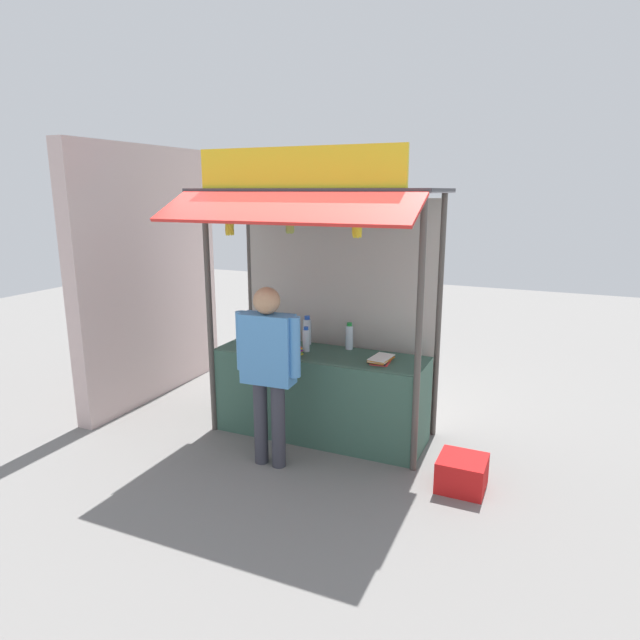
{
  "coord_description": "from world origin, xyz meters",
  "views": [
    {
      "loc": [
        2.15,
        -4.9,
        2.51
      ],
      "look_at": [
        0.0,
        0.0,
        1.24
      ],
      "focal_mm": 30.72,
      "sensor_mm": 36.0,
      "label": 1
    }
  ],
  "objects_px": {
    "water_bottle_far_right": "(349,337)",
    "magazine_stack_rear_center": "(381,359)",
    "magazine_stack_back_right": "(274,346)",
    "plastic_crate": "(462,473)",
    "water_bottle_right": "(306,340)",
    "water_bottle_mid_right": "(248,331)",
    "banana_bunch_rightmost": "(357,229)",
    "water_bottle_front_right": "(250,330)",
    "banana_bunch_inner_left": "(230,228)",
    "vendor_person": "(268,361)",
    "water_bottle_far_left": "(307,331)",
    "banana_bunch_inner_right": "(290,226)",
    "water_bottle_back_left": "(281,333)",
    "magazine_stack_left": "(287,353)"
  },
  "relations": [
    {
      "from": "water_bottle_mid_right",
      "to": "banana_bunch_rightmost",
      "type": "height_order",
      "value": "banana_bunch_rightmost"
    },
    {
      "from": "water_bottle_far_left",
      "to": "water_bottle_right",
      "type": "distance_m",
      "value": 0.27
    },
    {
      "from": "water_bottle_front_right",
      "to": "magazine_stack_left",
      "type": "height_order",
      "value": "water_bottle_front_right"
    },
    {
      "from": "water_bottle_back_left",
      "to": "magazine_stack_left",
      "type": "distance_m",
      "value": 0.52
    },
    {
      "from": "water_bottle_far_left",
      "to": "plastic_crate",
      "type": "relative_size",
      "value": 0.78
    },
    {
      "from": "magazine_stack_left",
      "to": "magazine_stack_rear_center",
      "type": "relative_size",
      "value": 0.98
    },
    {
      "from": "vendor_person",
      "to": "plastic_crate",
      "type": "relative_size",
      "value": 4.23
    },
    {
      "from": "water_bottle_far_right",
      "to": "magazine_stack_rear_center",
      "type": "distance_m",
      "value": 0.53
    },
    {
      "from": "magazine_stack_left",
      "to": "plastic_crate",
      "type": "relative_size",
      "value": 0.78
    },
    {
      "from": "water_bottle_back_left",
      "to": "banana_bunch_rightmost",
      "type": "bearing_deg",
      "value": -30.46
    },
    {
      "from": "magazine_stack_rear_center",
      "to": "vendor_person",
      "type": "bearing_deg",
      "value": -137.54
    },
    {
      "from": "water_bottle_far_left",
      "to": "plastic_crate",
      "type": "xyz_separation_m",
      "value": [
        1.81,
        -0.75,
        -0.9
      ]
    },
    {
      "from": "water_bottle_far_right",
      "to": "vendor_person",
      "type": "relative_size",
      "value": 0.17
    },
    {
      "from": "water_bottle_right",
      "to": "magazine_stack_rear_center",
      "type": "xyz_separation_m",
      "value": [
        0.82,
        -0.03,
        -0.09
      ]
    },
    {
      "from": "water_bottle_far_left",
      "to": "water_bottle_right",
      "type": "bearing_deg",
      "value": -67.55
    },
    {
      "from": "water_bottle_front_right",
      "to": "magazine_stack_back_right",
      "type": "height_order",
      "value": "water_bottle_front_right"
    },
    {
      "from": "banana_bunch_inner_right",
      "to": "banana_bunch_rightmost",
      "type": "height_order",
      "value": "same"
    },
    {
      "from": "water_bottle_far_left",
      "to": "banana_bunch_inner_right",
      "type": "bearing_deg",
      "value": -77.01
    },
    {
      "from": "water_bottle_back_left",
      "to": "magazine_stack_back_right",
      "type": "distance_m",
      "value": 0.26
    },
    {
      "from": "water_bottle_front_right",
      "to": "banana_bunch_rightmost",
      "type": "bearing_deg",
      "value": -21.43
    },
    {
      "from": "water_bottle_back_left",
      "to": "banana_bunch_inner_right",
      "type": "distance_m",
      "value": 1.44
    },
    {
      "from": "banana_bunch_inner_right",
      "to": "vendor_person",
      "type": "distance_m",
      "value": 1.23
    },
    {
      "from": "banana_bunch_rightmost",
      "to": "water_bottle_far_right",
      "type": "bearing_deg",
      "value": 114.63
    },
    {
      "from": "magazine_stack_back_right",
      "to": "plastic_crate",
      "type": "bearing_deg",
      "value": -12.43
    },
    {
      "from": "water_bottle_far_left",
      "to": "magazine_stack_left",
      "type": "relative_size",
      "value": 1.0
    },
    {
      "from": "water_bottle_far_right",
      "to": "banana_bunch_inner_right",
      "type": "height_order",
      "value": "banana_bunch_inner_right"
    },
    {
      "from": "water_bottle_back_left",
      "to": "banana_bunch_inner_left",
      "type": "relative_size",
      "value": 0.72
    },
    {
      "from": "banana_bunch_inner_right",
      "to": "plastic_crate",
      "type": "relative_size",
      "value": 0.68
    },
    {
      "from": "magazine_stack_back_right",
      "to": "water_bottle_right",
      "type": "bearing_deg",
      "value": 7.59
    },
    {
      "from": "vendor_person",
      "to": "water_bottle_mid_right",
      "type": "bearing_deg",
      "value": 127.7
    },
    {
      "from": "water_bottle_right",
      "to": "plastic_crate",
      "type": "xyz_separation_m",
      "value": [
        1.71,
        -0.5,
        -0.87
      ]
    },
    {
      "from": "water_bottle_back_left",
      "to": "magazine_stack_rear_center",
      "type": "distance_m",
      "value": 1.24
    },
    {
      "from": "banana_bunch_inner_left",
      "to": "water_bottle_right",
      "type": "bearing_deg",
      "value": 38.0
    },
    {
      "from": "water_bottle_right",
      "to": "magazine_stack_back_right",
      "type": "xyz_separation_m",
      "value": [
        -0.35,
        -0.05,
        -0.09
      ]
    },
    {
      "from": "vendor_person",
      "to": "water_bottle_back_left",
      "type": "bearing_deg",
      "value": 108.46
    },
    {
      "from": "water_bottle_back_left",
      "to": "banana_bunch_inner_right",
      "type": "bearing_deg",
      "value": -54.84
    },
    {
      "from": "water_bottle_mid_right",
      "to": "water_bottle_right",
      "type": "bearing_deg",
      "value": -0.44
    },
    {
      "from": "water_bottle_far_left",
      "to": "vendor_person",
      "type": "distance_m",
      "value": 1.04
    },
    {
      "from": "water_bottle_mid_right",
      "to": "banana_bunch_rightmost",
      "type": "relative_size",
      "value": 1.06
    },
    {
      "from": "magazine_stack_rear_center",
      "to": "water_bottle_right",
      "type": "bearing_deg",
      "value": 177.83
    },
    {
      "from": "water_bottle_mid_right",
      "to": "banana_bunch_inner_left",
      "type": "xyz_separation_m",
      "value": [
        0.11,
        -0.46,
        1.13
      ]
    },
    {
      "from": "magazine_stack_left",
      "to": "plastic_crate",
      "type": "height_order",
      "value": "magazine_stack_left"
    },
    {
      "from": "magazine_stack_back_right",
      "to": "banana_bunch_inner_left",
      "type": "height_order",
      "value": "banana_bunch_inner_left"
    },
    {
      "from": "water_bottle_front_right",
      "to": "banana_bunch_inner_left",
      "type": "distance_m",
      "value": 1.29
    },
    {
      "from": "water_bottle_right",
      "to": "vendor_person",
      "type": "distance_m",
      "value": 0.79
    },
    {
      "from": "water_bottle_far_left",
      "to": "water_bottle_front_right",
      "type": "relative_size",
      "value": 1.17
    },
    {
      "from": "water_bottle_front_right",
      "to": "water_bottle_far_right",
      "type": "bearing_deg",
      "value": 7.24
    },
    {
      "from": "water_bottle_right",
      "to": "water_bottle_back_left",
      "type": "xyz_separation_m",
      "value": [
        -0.4,
        0.19,
        -0.02
      ]
    },
    {
      "from": "water_bottle_far_left",
      "to": "vendor_person",
      "type": "xyz_separation_m",
      "value": [
        0.09,
        -1.03,
        -0.02
      ]
    },
    {
      "from": "magazine_stack_back_right",
      "to": "banana_bunch_inner_right",
      "type": "height_order",
      "value": "banana_bunch_inner_right"
    }
  ]
}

